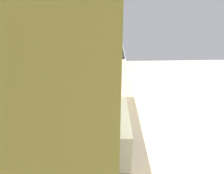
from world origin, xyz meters
TOP-DOWN VIEW (x-y plane):
  - ground_plane at (0.00, 0.00)m, footprint 6.91×6.91m
  - wall_back at (0.00, 1.74)m, footprint 4.44×0.12m
  - counter_run at (-0.38, 1.38)m, footprint 3.54×0.62m
  - upper_cabinets at (-0.38, 1.52)m, footprint 2.38×0.31m
  - oven_range at (1.72, 1.37)m, footprint 0.67×0.63m
  - microwave at (-0.49, 1.40)m, footprint 0.50×0.38m
  - kettle at (0.57, 1.29)m, footprint 0.18×0.14m

SIDE VIEW (x-z plane):
  - ground_plane at x=0.00m, z-range 0.00..0.00m
  - counter_run at x=-0.38m, z-range 0.00..0.89m
  - oven_range at x=1.72m, z-range -0.07..1.00m
  - kettle at x=0.57m, z-range 0.88..1.03m
  - microwave at x=-0.49m, z-range 0.89..1.21m
  - wall_back at x=0.00m, z-range 0.00..2.66m
  - upper_cabinets at x=-0.38m, z-range 1.45..2.19m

